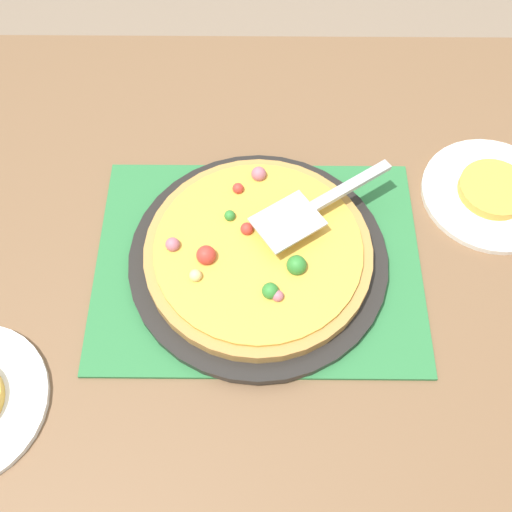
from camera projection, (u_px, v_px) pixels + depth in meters
ground_plane at (256, 406)px, 1.53m from camera, size 8.00×8.00×0.00m
dining_table at (256, 295)px, 0.98m from camera, size 1.40×1.00×0.75m
placemat at (256, 262)px, 0.88m from camera, size 0.48×0.36×0.01m
pizza_pan at (256, 258)px, 0.87m from camera, size 0.38×0.38×0.01m
pizza at (256, 251)px, 0.85m from camera, size 0.33×0.33×0.05m
plate_near_left at (489, 194)px, 0.94m from camera, size 0.22×0.22×0.01m
served_slice_left at (492, 189)px, 0.93m from camera, size 0.11×0.11×0.02m
pizza_server at (312, 206)px, 0.85m from camera, size 0.21×0.17×0.01m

